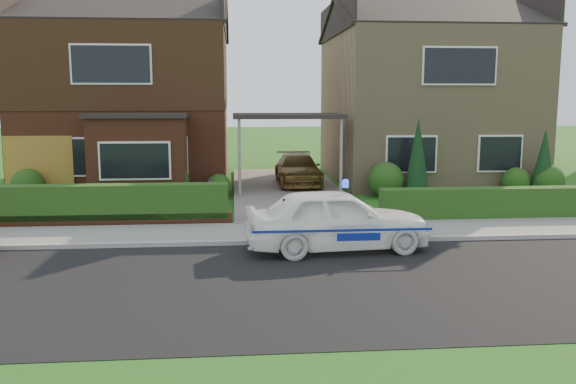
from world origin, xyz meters
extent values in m
plane|color=#1B4F15|center=(0.00, 0.00, 0.00)|extent=(120.00, 120.00, 0.00)
cube|color=black|center=(0.00, 0.00, 0.00)|extent=(60.00, 6.00, 0.02)
cube|color=#9E9993|center=(0.00, 3.05, 0.06)|extent=(60.00, 0.16, 0.12)
cube|color=slate|center=(0.00, 4.10, 0.05)|extent=(60.00, 2.00, 0.10)
cube|color=#666059|center=(0.00, 11.00, 0.06)|extent=(3.80, 12.00, 0.12)
cube|color=brown|center=(-5.80, 14.00, 2.90)|extent=(7.20, 8.00, 5.80)
cube|color=white|center=(-7.38, 9.98, 1.40)|extent=(1.80, 0.08, 1.30)
cube|color=white|center=(-4.22, 9.98, 1.40)|extent=(1.60, 0.08, 1.30)
cube|color=white|center=(-5.80, 9.98, 4.40)|extent=(2.60, 0.08, 1.30)
cube|color=black|center=(-5.80, 14.00, 4.35)|extent=(7.26, 8.06, 2.90)
cube|color=brown|center=(-4.94, 9.30, 1.35)|extent=(3.00, 1.40, 2.70)
cube|color=black|center=(-4.94, 9.30, 2.77)|extent=(3.20, 1.60, 0.14)
cube|color=tan|center=(5.80, 14.00, 2.90)|extent=(7.20, 8.00, 5.80)
cube|color=white|center=(4.22, 9.98, 1.40)|extent=(1.80, 0.08, 1.30)
cube|color=white|center=(7.38, 9.98, 1.40)|extent=(1.60, 0.08, 1.30)
cube|color=white|center=(5.80, 9.98, 4.40)|extent=(2.60, 0.08, 1.30)
cube|color=black|center=(0.00, 11.00, 2.70)|extent=(3.80, 3.00, 0.14)
cylinder|color=gray|center=(-1.70, 9.60, 1.35)|extent=(0.10, 0.10, 2.70)
cylinder|color=gray|center=(1.70, 9.60, 1.35)|extent=(0.10, 0.10, 2.70)
cube|color=#8B5D1E|center=(-8.25, 9.96, 1.05)|extent=(2.20, 0.10, 2.10)
cube|color=brown|center=(-5.80, 5.30, 0.18)|extent=(7.70, 0.25, 0.36)
cube|color=#183E13|center=(-5.80, 5.45, 0.00)|extent=(7.50, 0.55, 0.90)
cube|color=#183E13|center=(5.80, 5.35, 0.00)|extent=(7.50, 0.55, 0.80)
sphere|color=#183E13|center=(-8.50, 9.50, 0.54)|extent=(1.08, 1.08, 1.08)
sphere|color=#183E13|center=(-4.00, 9.30, 0.66)|extent=(1.32, 1.32, 1.32)
sphere|color=#183E13|center=(-2.40, 9.60, 0.42)|extent=(0.84, 0.84, 0.84)
sphere|color=#183E13|center=(3.20, 9.40, 0.60)|extent=(1.20, 1.20, 1.20)
sphere|color=#183E13|center=(7.80, 9.50, 0.48)|extent=(0.96, 0.96, 0.96)
sphere|color=#183E13|center=(8.80, 9.20, 0.54)|extent=(1.08, 1.08, 1.08)
cone|color=black|center=(4.20, 9.20, 1.30)|extent=(0.90, 0.90, 2.60)
cone|color=black|center=(8.60, 9.20, 1.10)|extent=(0.90, 0.90, 2.20)
imported|color=white|center=(0.35, 2.40, 0.68)|extent=(2.00, 4.16, 1.37)
sphere|color=#193FF2|center=(0.55, 2.40, 1.45)|extent=(0.17, 0.17, 0.17)
cube|color=navy|center=(0.35, 1.59, 0.63)|extent=(3.70, 0.02, 0.05)
cube|color=navy|center=(0.35, 3.21, 0.63)|extent=(3.70, 0.01, 0.05)
ellipsoid|color=black|center=(-0.78, 2.30, 0.96)|extent=(0.22, 0.17, 0.21)
sphere|color=white|center=(-0.76, 2.24, 0.95)|extent=(0.11, 0.11, 0.11)
sphere|color=black|center=(-0.76, 2.28, 1.10)|extent=(0.13, 0.13, 0.13)
cone|color=black|center=(-0.80, 2.29, 1.16)|extent=(0.04, 0.04, 0.05)
cone|color=black|center=(-0.71, 2.29, 1.16)|extent=(0.04, 0.04, 0.05)
imported|color=brown|center=(0.49, 12.00, 0.68)|extent=(1.58, 3.86, 1.12)
imported|color=gray|center=(-3.63, 9.00, 0.35)|extent=(0.49, 0.47, 0.69)
imported|color=gray|center=(-2.50, 7.84, 0.42)|extent=(0.59, 0.59, 0.84)
camera|label=1|loc=(-1.86, -10.52, 3.33)|focal=38.00mm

